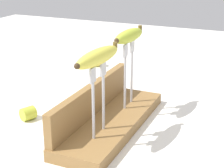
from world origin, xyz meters
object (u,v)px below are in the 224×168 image
at_px(banana_raised_left, 98,57).
at_px(banana_raised_right, 129,36).
at_px(fork_fallen_near, 109,81).
at_px(fork_stand_left, 98,93).
at_px(fork_stand_right, 129,69).
at_px(banana_chunk_far, 96,63).
at_px(banana_chunk_near, 28,113).

height_order(banana_raised_left, banana_raised_right, banana_raised_right).
distance_m(banana_raised_right, fork_fallen_near, 0.39).
height_order(banana_raised_right, fork_fallen_near, banana_raised_right).
relative_size(fork_stand_left, fork_stand_right, 0.94).
distance_m(fork_stand_right, banana_chunk_far, 0.53).
height_order(banana_raised_right, banana_chunk_near, banana_raised_right).
distance_m(banana_chunk_near, banana_chunk_far, 0.57).
relative_size(fork_stand_left, banana_raised_left, 0.99).
height_order(fork_stand_right, fork_fallen_near, fork_stand_right).
relative_size(banana_raised_left, banana_raised_right, 1.20).
distance_m(fork_stand_left, fork_fallen_near, 0.51).
bearing_deg(banana_chunk_near, banana_raised_right, -59.16).
height_order(banana_raised_left, banana_chunk_near, banana_raised_left).
xyz_separation_m(banana_raised_left, banana_raised_right, (0.20, 0.00, 0.01)).
xyz_separation_m(fork_stand_left, fork_fallen_near, (0.46, 0.18, -0.14)).
distance_m(banana_raised_left, fork_fallen_near, 0.54).
distance_m(banana_raised_left, banana_raised_right, 0.20).
height_order(fork_stand_right, banana_chunk_near, fork_stand_right).
height_order(fork_fallen_near, banana_chunk_far, banana_chunk_far).
xyz_separation_m(fork_stand_left, banana_chunk_near, (0.05, 0.26, -0.12)).
height_order(banana_raised_right, banana_chunk_far, banana_raised_right).
bearing_deg(fork_stand_left, banana_chunk_near, 78.92).
height_order(banana_raised_left, fork_fallen_near, banana_raised_left).
distance_m(fork_stand_right, banana_raised_left, 0.22).
bearing_deg(banana_raised_right, fork_stand_left, -180.00).
height_order(fork_stand_left, banana_raised_right, banana_raised_right).
bearing_deg(banana_chunk_far, fork_fallen_near, -139.86).
height_order(fork_stand_left, banana_raised_left, banana_raised_left).
distance_m(fork_stand_left, banana_chunk_near, 0.29).
xyz_separation_m(banana_raised_left, fork_fallen_near, (0.46, 0.18, -0.23)).
bearing_deg(banana_chunk_far, banana_chunk_near, -174.56).
bearing_deg(fork_stand_right, banana_raised_left, 180.00).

